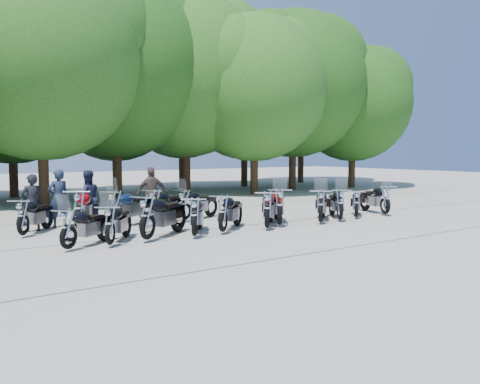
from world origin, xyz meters
TOP-DOWN VIEW (x-y plane):
  - ground at (0.00, 0.00)m, footprint 90.00×90.00m
  - tree_3 at (-3.57, 11.24)m, footprint 8.70×8.70m
  - tree_4 at (0.54, 13.09)m, footprint 9.13×9.13m
  - tree_5 at (4.61, 13.20)m, footprint 9.04×9.04m
  - tree_6 at (7.55, 10.82)m, footprint 8.00×8.00m
  - tree_7 at (11.20, 11.78)m, footprint 8.79×8.79m
  - tree_8 at (15.83, 11.20)m, footprint 7.53×7.53m
  - tree_11 at (-3.76, 16.43)m, footprint 7.56×7.56m
  - tree_12 at (1.80, 16.47)m, footprint 7.88×7.88m
  - tree_13 at (6.69, 17.47)m, footprint 8.31×8.31m
  - tree_14 at (10.68, 16.09)m, footprint 8.02×8.02m
  - tree_15 at (16.61, 17.02)m, footprint 9.67×9.67m
  - motorcycle_0 at (-5.73, 0.54)m, footprint 2.06×1.70m
  - motorcycle_1 at (-4.71, 0.49)m, footprint 1.80×2.07m
  - motorcycle_2 at (-3.65, 0.58)m, footprint 2.48×2.06m
  - motorcycle_3 at (-2.33, 0.37)m, footprint 1.89×2.27m
  - motorcycle_4 at (-1.30, 0.52)m, footprint 2.20×2.03m
  - motorcycle_5 at (0.20, 0.35)m, footprint 2.14×2.27m
  - motorcycle_6 at (0.94, 0.66)m, footprint 2.06×2.43m
  - motorcycle_7 at (2.44, 0.34)m, footprint 2.14×2.07m
  - motorcycle_8 at (3.39, 0.38)m, footprint 1.88×2.22m
  - motorcycle_9 at (4.40, 0.55)m, footprint 1.92×1.81m
  - motorcycle_10 at (5.88, 0.48)m, footprint 1.51×2.36m
  - motorcycle_11 at (-6.17, 3.27)m, footprint 1.84×2.10m
  - motorcycle_12 at (-4.61, 3.24)m, footprint 2.00×2.56m
  - motorcycle_13 at (-3.48, 3.23)m, footprint 2.41×1.91m
  - motorcycle_14 at (-2.19, 3.13)m, footprint 2.37×1.96m
  - motorcycle_15 at (-1.01, 3.30)m, footprint 2.29×1.52m
  - rider_0 at (-5.70, 4.25)m, footprint 0.67×0.48m
  - rider_1 at (-3.97, 4.37)m, footprint 0.92×0.74m
  - rider_2 at (-1.54, 4.71)m, footprint 1.14×0.61m
  - rider_3 at (-4.79, 4.68)m, footprint 0.71×0.50m

SIDE VIEW (x-z plane):
  - ground at x=0.00m, z-range 0.00..0.00m
  - motorcycle_9 at x=4.40m, z-range 0.00..1.14m
  - motorcycle_0 at x=-5.73m, z-range 0.00..1.17m
  - motorcycle_1 at x=-4.71m, z-range 0.00..1.20m
  - motorcycle_11 at x=-6.17m, z-range 0.00..1.22m
  - motorcycle_15 at x=-1.01m, z-range 0.00..1.25m
  - motorcycle_8 at x=3.39m, z-range 0.00..1.27m
  - motorcycle_10 at x=5.88m, z-range 0.00..1.28m
  - motorcycle_7 at x=2.44m, z-range 0.00..1.29m
  - motorcycle_3 at x=-2.33m, z-range 0.00..1.29m
  - motorcycle_4 at x=-1.30m, z-range 0.00..1.30m
  - motorcycle_14 at x=-2.19m, z-range 0.00..1.35m
  - motorcycle_5 at x=0.20m, z-range 0.00..1.35m
  - motorcycle_13 at x=-3.48m, z-range 0.00..1.36m
  - motorcycle_6 at x=0.94m, z-range 0.00..1.39m
  - motorcycle_2 at x=-3.65m, z-range 0.00..1.41m
  - motorcycle_12 at x=-4.61m, z-range 0.00..1.43m
  - rider_0 at x=-5.70m, z-range 0.00..1.73m
  - rider_1 at x=-3.97m, z-range 0.00..1.80m
  - rider_3 at x=-4.79m, z-range 0.00..1.83m
  - rider_2 at x=-1.54m, z-range 0.00..1.84m
  - tree_8 at x=15.83m, z-range 0.85..10.10m
  - tree_11 at x=-3.76m, z-range 0.85..10.14m
  - tree_12 at x=1.80m, z-range 0.89..10.56m
  - tree_6 at x=7.55m, z-range 0.90..10.72m
  - tree_14 at x=10.68m, z-range 0.91..10.75m
  - tree_13 at x=6.69m, z-range 0.94..11.14m
  - tree_3 at x=-3.57m, z-range 0.98..11.66m
  - tree_7 at x=11.20m, z-range 0.99..11.79m
  - tree_5 at x=4.61m, z-range 1.02..12.12m
  - tree_4 at x=0.54m, z-range 1.03..12.24m
  - tree_15 at x=16.61m, z-range 1.09..12.96m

